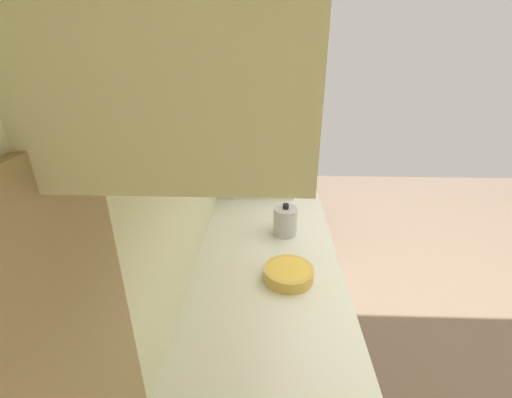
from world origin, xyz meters
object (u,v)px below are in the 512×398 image
microwave (265,162)px  bowl (289,273)px  kettle (285,221)px  oven_range (270,188)px

microwave → bowl: 1.00m
microwave → kettle: (-0.63, -0.11, -0.09)m
oven_range → bowl: oven_range is taller
microwave → kettle: size_ratio=2.99×
oven_range → microwave: size_ratio=2.20×
microwave → kettle: bearing=-170.3°
bowl → kettle: (0.36, -0.00, 0.04)m
microwave → bowl: (-0.98, -0.11, -0.13)m
bowl → oven_range: bearing=1.7°
oven_range → kettle: 1.66m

